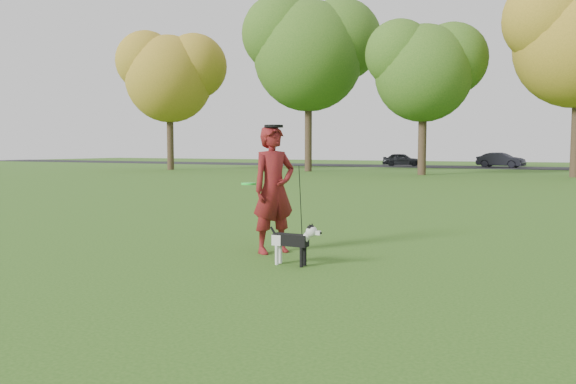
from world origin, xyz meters
The scene contains 8 objects.
ground centered at (0.00, 0.00, 0.00)m, with size 120.00×120.00×0.00m, color #285116.
road centered at (0.00, 40.00, 0.01)m, with size 120.00×7.00×0.02m, color black.
man centered at (-0.30, 0.01, 0.97)m, with size 0.70×0.46×1.93m, color #5E0D1B.
dog centered at (0.39, -0.70, 0.36)m, with size 0.78×0.16×0.59m.
car_left centered at (-9.07, 40.00, 0.58)m, with size 1.32×3.27×1.11m, color black.
car_mid centered at (-1.10, 40.00, 0.61)m, with size 1.25×3.60×1.19m, color black.
man_held_items centered at (0.31, -0.37, 0.88)m, with size 1.32×0.85×1.54m.
tree_row centered at (-1.43, 26.07, 7.41)m, with size 51.74×8.86×12.01m.
Camera 1 is at (3.66, -7.46, 1.60)m, focal length 35.00 mm.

